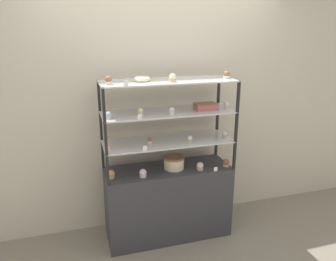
% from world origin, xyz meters
% --- Properties ---
extents(ground_plane, '(20.00, 20.00, 0.00)m').
position_xyz_m(ground_plane, '(0.00, 0.00, 0.00)').
color(ground_plane, gray).
extents(back_wall, '(8.00, 0.05, 2.60)m').
position_xyz_m(back_wall, '(0.00, 0.37, 1.30)').
color(back_wall, beige).
rests_on(back_wall, ground_plane).
extents(display_base, '(1.24, 0.44, 0.74)m').
position_xyz_m(display_base, '(0.00, 0.00, 0.37)').
color(display_base, '#333338').
rests_on(display_base, ground_plane).
extents(display_riser_lower, '(1.24, 0.44, 0.29)m').
position_xyz_m(display_riser_lower, '(0.00, 0.00, 1.02)').
color(display_riser_lower, black).
rests_on(display_riser_lower, display_base).
extents(display_riser_middle, '(1.24, 0.44, 0.29)m').
position_xyz_m(display_riser_middle, '(0.00, 0.00, 1.31)').
color(display_riser_middle, black).
rests_on(display_riser_middle, display_riser_lower).
extents(display_riser_upper, '(1.24, 0.44, 0.29)m').
position_xyz_m(display_riser_upper, '(0.00, 0.00, 1.60)').
color(display_riser_upper, black).
rests_on(display_riser_upper, display_riser_middle).
extents(layer_cake_centerpiece, '(0.20, 0.20, 0.12)m').
position_xyz_m(layer_cake_centerpiece, '(0.06, -0.02, 0.81)').
color(layer_cake_centerpiece, beige).
rests_on(layer_cake_centerpiece, display_base).
extents(sheet_cake_frosted, '(0.20, 0.14, 0.06)m').
position_xyz_m(sheet_cake_frosted, '(0.36, -0.03, 1.36)').
color(sheet_cake_frosted, '#C66660').
rests_on(sheet_cake_frosted, display_riser_middle).
extents(cupcake_0, '(0.07, 0.07, 0.08)m').
position_xyz_m(cupcake_0, '(-0.57, -0.06, 0.78)').
color(cupcake_0, '#CCB28C').
rests_on(cupcake_0, display_base).
extents(cupcake_1, '(0.07, 0.07, 0.08)m').
position_xyz_m(cupcake_1, '(-0.28, -0.12, 0.78)').
color(cupcake_1, beige).
rests_on(cupcake_1, display_base).
extents(cupcake_2, '(0.07, 0.07, 0.08)m').
position_xyz_m(cupcake_2, '(0.29, -0.12, 0.78)').
color(cupcake_2, '#CCB28C').
rests_on(cupcake_2, display_base).
extents(cupcake_3, '(0.07, 0.07, 0.08)m').
position_xyz_m(cupcake_3, '(0.57, -0.12, 0.78)').
color(cupcake_3, '#CCB28C').
rests_on(cupcake_3, display_base).
extents(price_tag_0, '(0.04, 0.00, 0.04)m').
position_xyz_m(price_tag_0, '(0.42, -0.20, 0.77)').
color(price_tag_0, white).
rests_on(price_tag_0, display_base).
extents(cupcake_4, '(0.05, 0.05, 0.07)m').
position_xyz_m(cupcake_4, '(-0.58, -0.07, 1.07)').
color(cupcake_4, white).
rests_on(cupcake_4, display_riser_lower).
extents(cupcake_5, '(0.05, 0.05, 0.07)m').
position_xyz_m(cupcake_5, '(-0.19, -0.04, 1.07)').
color(cupcake_5, beige).
rests_on(cupcake_5, display_riser_lower).
extents(cupcake_6, '(0.05, 0.05, 0.07)m').
position_xyz_m(cupcake_6, '(0.19, -0.10, 1.07)').
color(cupcake_6, '#CCB28C').
rests_on(cupcake_6, display_riser_lower).
extents(cupcake_7, '(0.05, 0.05, 0.07)m').
position_xyz_m(cupcake_7, '(0.56, -0.07, 1.07)').
color(cupcake_7, '#CCB28C').
rests_on(cupcake_7, display_riser_lower).
extents(price_tag_1, '(0.04, 0.00, 0.04)m').
position_xyz_m(price_tag_1, '(-0.27, -0.20, 1.06)').
color(price_tag_1, white).
rests_on(price_tag_1, display_riser_lower).
extents(cupcake_8, '(0.05, 0.05, 0.07)m').
position_xyz_m(cupcake_8, '(-0.57, -0.12, 1.36)').
color(cupcake_8, beige).
rests_on(cupcake_8, display_riser_middle).
extents(cupcake_9, '(0.05, 0.05, 0.07)m').
position_xyz_m(cupcake_9, '(-0.28, -0.08, 1.36)').
color(cupcake_9, beige).
rests_on(cupcake_9, display_riser_middle).
extents(cupcake_10, '(0.05, 0.05, 0.07)m').
position_xyz_m(cupcake_10, '(0.00, -0.12, 1.36)').
color(cupcake_10, white).
rests_on(cupcake_10, display_riser_middle).
extents(cupcake_11, '(0.05, 0.05, 0.07)m').
position_xyz_m(cupcake_11, '(0.57, -0.05, 1.36)').
color(cupcake_11, beige).
rests_on(cupcake_11, display_riser_middle).
extents(price_tag_2, '(0.04, 0.00, 0.04)m').
position_xyz_m(price_tag_2, '(-0.31, -0.20, 1.35)').
color(price_tag_2, white).
rests_on(price_tag_2, display_riser_middle).
extents(cupcake_12, '(0.06, 0.06, 0.07)m').
position_xyz_m(cupcake_12, '(-0.55, -0.09, 1.65)').
color(cupcake_12, beige).
rests_on(cupcake_12, display_riser_upper).
extents(cupcake_13, '(0.06, 0.06, 0.07)m').
position_xyz_m(cupcake_13, '(0.01, -0.09, 1.65)').
color(cupcake_13, '#CCB28C').
rests_on(cupcake_13, display_riser_upper).
extents(cupcake_14, '(0.06, 0.06, 0.07)m').
position_xyz_m(cupcake_14, '(0.56, -0.06, 1.65)').
color(cupcake_14, white).
rests_on(cupcake_14, display_riser_upper).
extents(price_tag_3, '(0.04, 0.00, 0.04)m').
position_xyz_m(price_tag_3, '(-0.42, -0.20, 1.64)').
color(price_tag_3, white).
rests_on(price_tag_3, display_riser_upper).
extents(donut_glazed, '(0.15, 0.15, 0.04)m').
position_xyz_m(donut_glazed, '(-0.24, 0.01, 1.64)').
color(donut_glazed, '#EFE5CC').
rests_on(donut_glazed, display_riser_upper).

